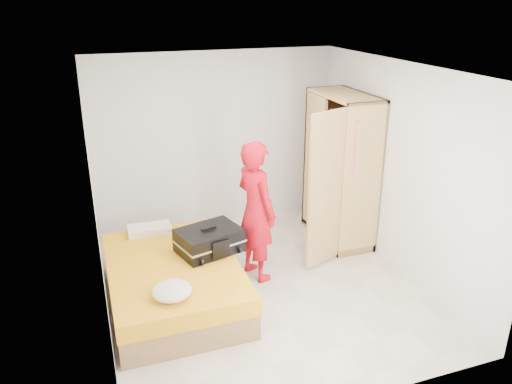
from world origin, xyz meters
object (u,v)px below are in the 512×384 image
object	(u,v)px
bed	(174,282)
wardrobe	(339,174)
suitcase	(209,240)
person	(256,211)
round_cushion	(172,291)

from	to	relation	value
bed	wardrobe	bearing A→B (deg)	17.86
wardrobe	suitcase	size ratio (longest dim) A/B	2.52
person	round_cushion	world-z (taller)	person
wardrobe	round_cushion	size ratio (longest dim) A/B	5.33
suitcase	round_cushion	size ratio (longest dim) A/B	2.12
bed	round_cushion	world-z (taller)	round_cushion
bed	round_cushion	distance (m)	0.76
wardrobe	person	world-z (taller)	wardrobe
bed	person	world-z (taller)	person
person	suitcase	distance (m)	0.67
bed	suitcase	bearing A→B (deg)	16.42
wardrobe	suitcase	xyz separation A→B (m)	(-2.04, -0.67, -0.36)
wardrobe	suitcase	world-z (taller)	wardrobe
bed	person	xyz separation A→B (m)	(1.08, 0.24, 0.63)
bed	wardrobe	xyz separation A→B (m)	(2.50, 0.81, 0.75)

